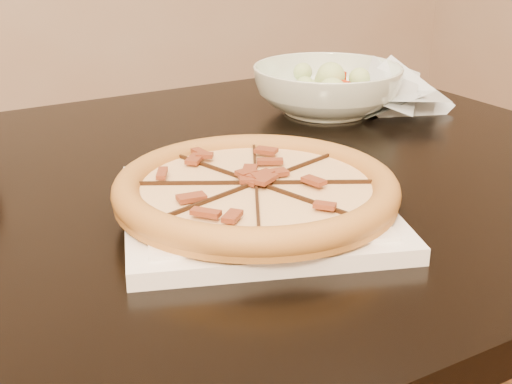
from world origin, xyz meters
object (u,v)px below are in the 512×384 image
pizza (256,189)px  salad_bowl (327,89)px  dining_table (126,271)px  plate (256,209)px

pizza → salad_bowl: bearing=47.3°
dining_table → salad_bowl: bearing=25.0°
plate → pizza: size_ratio=1.15×
dining_table → salad_bowl: (0.41, 0.19, 0.14)m
pizza → salad_bowl: salad_bowl is taller
salad_bowl → dining_table: bearing=-155.0°
dining_table → plate: (0.11, -0.13, 0.11)m
plate → dining_table: bearing=129.5°
pizza → salad_bowl: (0.30, 0.33, 0.00)m
dining_table → pizza: pizza is taller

